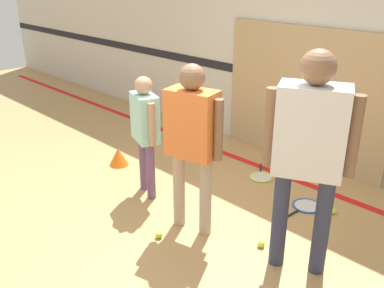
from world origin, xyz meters
name	(u,v)px	position (x,y,z in m)	size (l,w,h in m)	color
ground_plane	(176,230)	(0.00, 0.00, 0.00)	(16.00, 16.00, 0.00)	tan
wall_back	(317,36)	(0.00, 2.30, 1.60)	(16.00, 0.07, 3.20)	beige
wall_panel	(303,97)	(-0.07, 2.24, 0.86)	(2.24, 0.05, 1.71)	tan
floor_stripe	(278,173)	(0.00, 1.71, 0.00)	(14.40, 0.10, 0.01)	red
person_instructor	(192,133)	(0.09, 0.13, 0.99)	(0.60, 0.34, 1.61)	tan
person_student_left	(145,124)	(-0.76, 0.27, 0.82)	(0.48, 0.32, 1.33)	#6B4C70
person_student_right	(310,143)	(1.11, 0.35, 1.13)	(0.63, 0.48, 1.83)	#2D334C
racket_spare_on_floor	(306,206)	(0.67, 1.26, 0.01)	(0.33, 0.52, 0.03)	blue
racket_second_spare	(261,176)	(-0.09, 1.48, 0.01)	(0.42, 0.49, 0.03)	#C6D838
tennis_ball_near_instructor	(159,235)	(-0.01, -0.21, 0.03)	(0.07, 0.07, 0.07)	#CCE038
tennis_ball_by_spare_racket	(333,211)	(0.93, 1.33, 0.03)	(0.07, 0.07, 0.07)	#CCE038
tennis_ball_stray_left	(261,244)	(0.75, 0.35, 0.03)	(0.07, 0.07, 0.07)	#CCE038
training_cone	(118,157)	(-1.59, 0.48, 0.11)	(0.25, 0.25, 0.23)	orange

